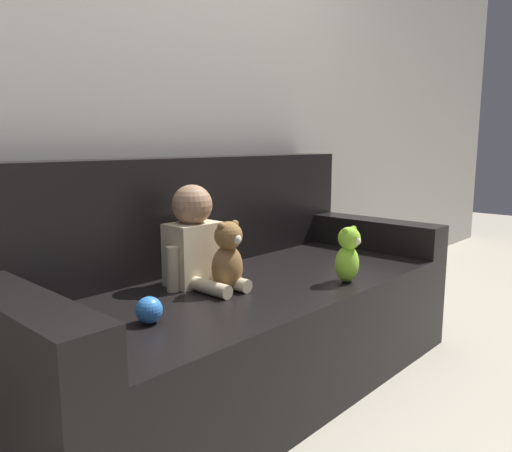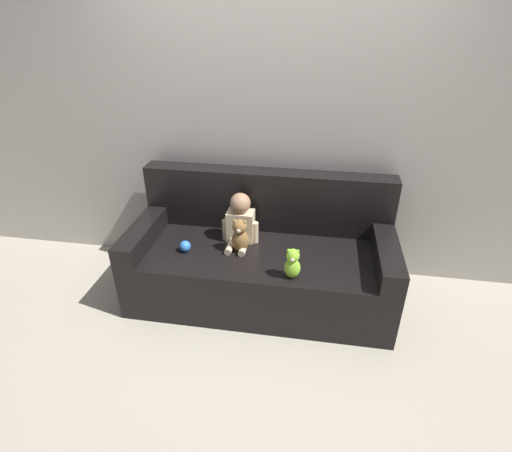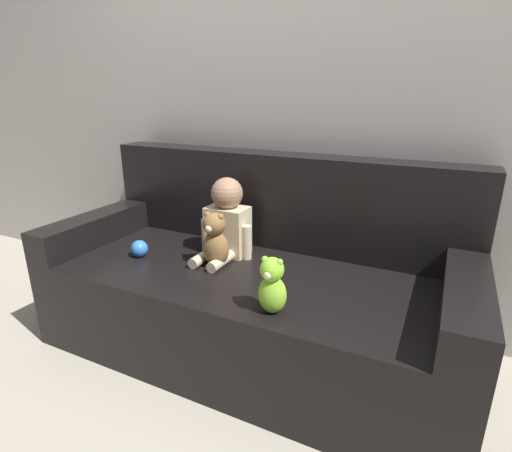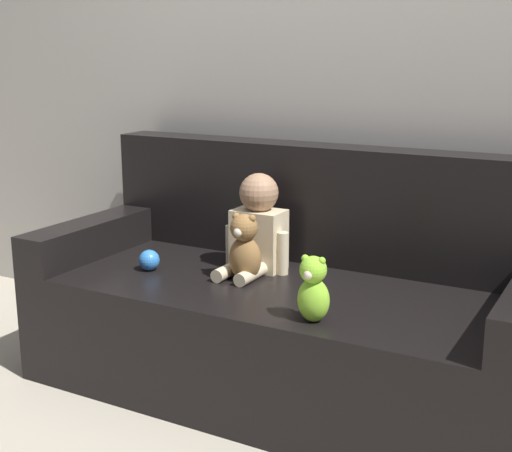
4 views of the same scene
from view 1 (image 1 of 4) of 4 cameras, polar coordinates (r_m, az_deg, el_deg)
name	(u,v)px [view 1 (image 1 of 4)]	position (r m, az deg, el deg)	size (l,w,h in m)	color
ground_plane	(244,383)	(2.21, -1.33, -17.47)	(12.00, 12.00, 0.00)	#B7AD99
wall_back	(160,75)	(2.38, -10.90, 16.54)	(8.00, 0.05, 2.60)	#ADA89E
couch	(234,307)	(2.12, -2.56, -9.23)	(1.98, 0.87, 0.94)	black
person_baby	(195,242)	(1.96, -6.96, -1.78)	(0.28, 0.33, 0.39)	beige
teddy_bear_brown	(228,257)	(1.87, -3.25, -3.50)	(0.13, 0.12, 0.27)	olive
plush_toy_side	(348,255)	(2.02, 10.46, -3.25)	(0.11, 0.10, 0.23)	#8CD133
toy_ball	(149,310)	(1.60, -12.13, -9.37)	(0.08, 0.08, 0.08)	#337FDB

